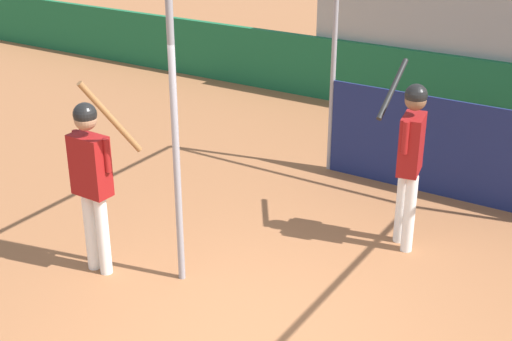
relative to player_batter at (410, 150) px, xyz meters
name	(u,v)px	position (x,y,z in m)	size (l,w,h in m)	color
outfield_wall	(475,93)	(-0.51, 4.40, -0.61)	(24.00, 0.12, 1.13)	#196038
bleacher_section	(509,24)	(-0.51, 6.06, 0.22)	(5.95, 3.20, 2.81)	#9E9E99
batting_cage	(460,122)	(0.24, 0.94, 0.09)	(3.96, 3.50, 3.06)	gray
player_batter	(410,150)	(0.00, 0.00, 0.00)	(0.52, 0.80, 2.03)	white
player_waiting	(92,172)	(-2.53, -2.24, -0.02)	(0.77, 0.55, 2.21)	white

